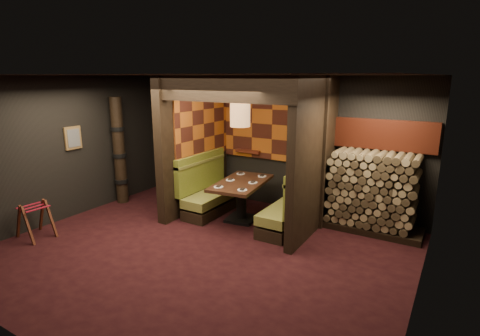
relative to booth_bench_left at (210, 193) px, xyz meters
name	(u,v)px	position (x,y,z in m)	size (l,w,h in m)	color
floor	(200,251)	(0.96, -1.65, -0.41)	(6.50, 5.50, 0.02)	black
ceiling	(195,74)	(0.96, -1.65, 2.46)	(6.50, 5.50, 0.02)	black
wall_back	(274,142)	(0.96, 1.11, 1.02)	(6.50, 0.02, 2.85)	black
wall_front	(23,227)	(0.96, -4.41, 1.02)	(6.50, 0.02, 2.85)	black
wall_left	(68,148)	(-2.30, -1.65, 1.02)	(0.02, 5.50, 2.85)	black
wall_right	(426,203)	(4.22, -1.65, 1.02)	(0.02, 5.50, 2.85)	black
partition_left	(194,144)	(-0.39, 0.00, 1.02)	(0.20, 2.20, 2.85)	black
partition_right	(314,157)	(2.26, 0.05, 1.02)	(0.15, 2.10, 2.85)	black
header_beam	(220,89)	(0.94, -0.95, 2.23)	(2.85, 0.18, 0.44)	black
tapa_back_panel	(273,124)	(0.94, 1.06, 1.42)	(2.40, 0.06, 1.55)	#A85016
tapa_side_panel	(203,124)	(-0.27, 0.17, 1.45)	(0.04, 1.85, 1.45)	#A85016
lacquer_shelf	(248,151)	(0.36, 1.00, 0.78)	(0.60, 0.12, 0.07)	#541E12
booth_bench_left	(210,193)	(0.00, 0.00, 0.00)	(0.68, 1.60, 1.14)	black
booth_bench_right	(292,209)	(1.89, 0.00, 0.00)	(0.68, 1.60, 1.14)	black
dining_table	(241,193)	(0.85, -0.12, 0.18)	(1.03, 1.64, 0.81)	black
place_settings	(241,181)	(0.85, -0.12, 0.42)	(0.80, 1.29, 0.03)	white
pendant_lamp	(240,115)	(0.85, -0.17, 1.73)	(0.38, 0.38, 0.95)	#AE7646
framed_picture	(73,138)	(-2.25, -1.55, 1.22)	(0.05, 0.36, 0.46)	brown
luggage_rack	(35,219)	(-1.91, -2.72, -0.05)	(0.67, 0.49, 0.70)	#451C0F
totem_column	(119,152)	(-2.09, -0.55, 0.79)	(0.31, 0.31, 2.40)	black
firewood_stack	(376,193)	(3.25, 0.70, 0.35)	(1.73, 0.70, 1.50)	black
mosaic_header	(385,135)	(3.25, 1.03, 1.38)	(1.83, 0.10, 0.56)	maroon
bay_front_post	(324,155)	(2.35, 0.31, 1.02)	(0.08, 0.08, 2.85)	black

